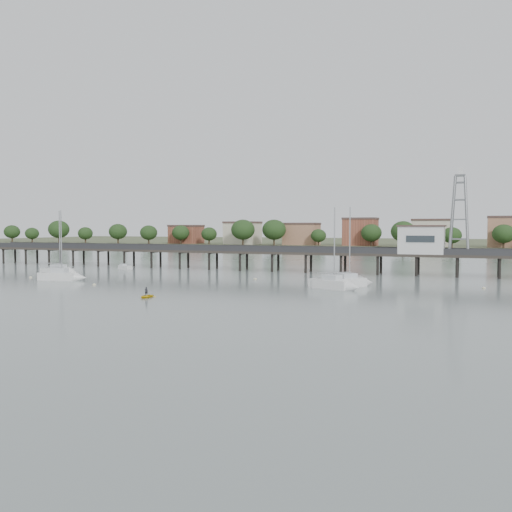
# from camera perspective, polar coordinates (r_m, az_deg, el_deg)

# --- Properties ---
(ground_plane) EXTENTS (500.00, 500.00, 0.00)m
(ground_plane) POSITION_cam_1_polar(r_m,az_deg,el_deg) (60.30, -14.17, -5.76)
(ground_plane) COLOR slate
(ground_plane) RESTS_ON ground
(pier) EXTENTS (150.00, 5.00, 5.50)m
(pier) POSITION_cam_1_polar(r_m,az_deg,el_deg) (114.02, 3.59, 0.33)
(pier) COLOR #2D2823
(pier) RESTS_ON ground
(pier_building) EXTENTS (8.40, 5.40, 5.30)m
(pier_building) POSITION_cam_1_polar(r_m,az_deg,el_deg) (108.94, 16.22, 1.61)
(pier_building) COLOR silver
(pier_building) RESTS_ON ground
(lattice_tower) EXTENTS (3.20, 3.20, 15.50)m
(lattice_tower) POSITION_cam_1_polar(r_m,az_deg,el_deg) (108.55, 19.68, 3.89)
(lattice_tower) COLOR slate
(lattice_tower) RESTS_ON ground
(sailboat_b) EXTENTS (7.65, 2.58, 12.54)m
(sailboat_b) POSITION_cam_1_polar(r_m,az_deg,el_deg) (110.48, -18.71, -1.54)
(sailboat_b) COLOR silver
(sailboat_b) RESTS_ON ground
(sailboat_a) EXTENTS (7.72, 4.01, 12.33)m
(sailboat_a) POSITION_cam_1_polar(r_m,az_deg,el_deg) (100.95, -18.47, -1.95)
(sailboat_a) COLOR silver
(sailboat_a) RESTS_ON ground
(sailboat_c) EXTENTS (6.65, 7.20, 12.62)m
(sailboat_c) POSITION_cam_1_polar(r_m,az_deg,el_deg) (87.34, 9.72, -2.59)
(sailboat_c) COLOR silver
(sailboat_c) RESTS_ON ground
(sailboat_f) EXTENTS (7.77, 4.77, 12.45)m
(sailboat_f) POSITION_cam_1_polar(r_m,az_deg,el_deg) (82.95, 8.23, -2.87)
(sailboat_f) COLOR silver
(sailboat_f) RESTS_ON ground
(white_tender) EXTENTS (3.52, 2.44, 1.26)m
(white_tender) POSITION_cam_1_polar(r_m,az_deg,el_deg) (123.30, -12.98, -1.12)
(white_tender) COLOR silver
(white_tender) RESTS_ON ground
(yellow_dinghy) EXTENTS (1.91, 0.67, 2.63)m
(yellow_dinghy) POSITION_cam_1_polar(r_m,az_deg,el_deg) (74.06, -10.91, -4.10)
(yellow_dinghy) COLOR yellow
(yellow_dinghy) RESTS_ON ground
(dinghy_occupant) EXTENTS (0.71, 1.19, 0.27)m
(dinghy_occupant) POSITION_cam_1_polar(r_m,az_deg,el_deg) (74.06, -10.91, -4.10)
(dinghy_occupant) COLOR black
(dinghy_occupant) RESTS_ON ground
(mooring_buoys) EXTENTS (88.41, 18.43, 0.39)m
(mooring_buoys) POSITION_cam_1_polar(r_m,az_deg,el_deg) (87.32, 1.38, -2.92)
(mooring_buoys) COLOR beige
(mooring_buoys) RESTS_ON ground
(far_shore) EXTENTS (500.00, 170.00, 10.40)m
(far_shore) POSITION_cam_1_polar(r_m,az_deg,el_deg) (290.21, 14.52, 1.30)
(far_shore) COLOR #475133
(far_shore) RESTS_ON ground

